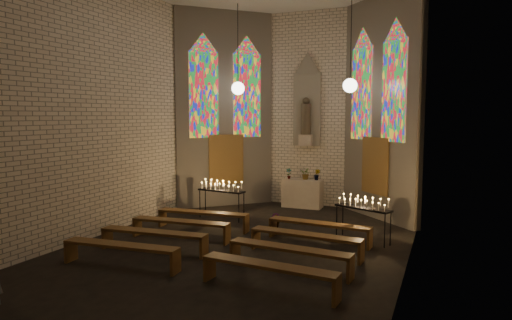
{
  "coord_description": "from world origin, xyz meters",
  "views": [
    {
      "loc": [
        4.73,
        -10.05,
        3.3
      ],
      "look_at": [
        -0.19,
        1.62,
        2.05
      ],
      "focal_mm": 32.0,
      "sensor_mm": 36.0,
      "label": 1
    }
  ],
  "objects_px": {
    "aisle_flower_pot": "(275,220)",
    "votive_stand_left": "(221,188)",
    "altar": "(302,193)",
    "votive_stand_right": "(363,205)"
  },
  "relations": [
    {
      "from": "votive_stand_left",
      "to": "aisle_flower_pot",
      "type": "bearing_deg",
      "value": -2.67
    },
    {
      "from": "aisle_flower_pot",
      "to": "votive_stand_left",
      "type": "distance_m",
      "value": 2.14
    },
    {
      "from": "votive_stand_left",
      "to": "votive_stand_right",
      "type": "relative_size",
      "value": 1.04
    },
    {
      "from": "aisle_flower_pot",
      "to": "votive_stand_left",
      "type": "height_order",
      "value": "votive_stand_left"
    },
    {
      "from": "votive_stand_left",
      "to": "votive_stand_right",
      "type": "height_order",
      "value": "votive_stand_left"
    },
    {
      "from": "aisle_flower_pot",
      "to": "votive_stand_right",
      "type": "distance_m",
      "value": 2.78
    },
    {
      "from": "altar",
      "to": "votive_stand_left",
      "type": "height_order",
      "value": "votive_stand_left"
    },
    {
      "from": "altar",
      "to": "aisle_flower_pot",
      "type": "relative_size",
      "value": 3.39
    },
    {
      "from": "altar",
      "to": "votive_stand_left",
      "type": "bearing_deg",
      "value": -123.21
    },
    {
      "from": "altar",
      "to": "votive_stand_right",
      "type": "distance_m",
      "value": 4.59
    }
  ]
}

